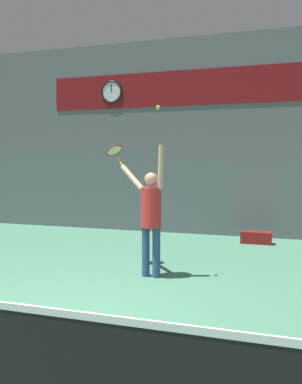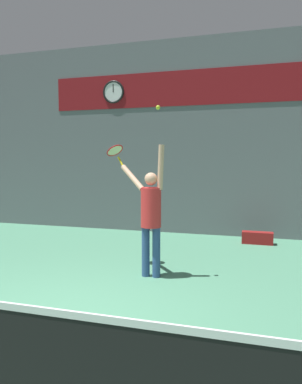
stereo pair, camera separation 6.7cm
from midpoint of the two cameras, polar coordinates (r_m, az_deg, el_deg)
name	(u,v)px [view 2 (the right image)]	position (r m, az deg, el deg)	size (l,w,h in m)	color
ground_plane	(44,334)	(4.55, -15.63, -20.11)	(18.00, 18.00, 0.00)	#4C8C6B
back_wall	(174,138)	(9.85, 3.71, 8.28)	(18.00, 0.10, 5.00)	slate
sponsor_banner	(174,89)	(9.94, 3.67, 15.45)	(6.66, 0.02, 0.88)	maroon
scoreboard_clock	(113,92)	(10.43, -5.57, 14.94)	(0.61, 0.06, 0.61)	white
tennis_player	(151,212)	(6.09, 0.24, -3.12)	(0.92, 0.61, 2.16)	#2D4C7F
tennis_racket	(115,151)	(6.76, -5.18, 6.18)	(0.41, 0.40, 0.40)	yellow
tennis_ball	(158,107)	(6.00, 1.40, 12.76)	(0.07, 0.07, 0.07)	#CCDB2D
equipment_bag	(257,238)	(8.97, 16.13, -6.73)	(0.69, 0.24, 0.28)	maroon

